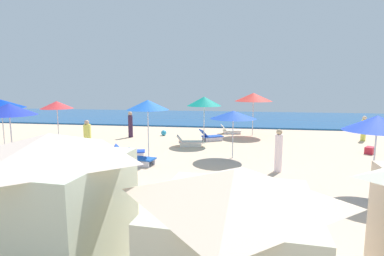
# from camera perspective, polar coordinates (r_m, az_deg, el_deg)

# --- Properties ---
(ground_plane) EXTENTS (60.00, 60.00, 0.00)m
(ground_plane) POSITION_cam_1_polar(r_m,az_deg,el_deg) (8.07, -9.43, -16.81)
(ground_plane) COLOR beige
(ocean) EXTENTS (60.00, 13.50, 0.12)m
(ocean) POSITION_cam_1_polar(r_m,az_deg,el_deg) (30.44, 4.62, 1.94)
(ocean) COLOR #154F91
(ocean) RESTS_ON ground_plane
(cabana_1) EXTENTS (2.21, 2.27, 2.71)m
(cabana_1) POSITION_cam_1_polar(r_m,az_deg,el_deg) (5.16, -24.56, -15.54)
(cabana_1) COLOR beige
(cabana_1) RESTS_ON ground_plane
(umbrella_0) EXTENTS (2.46, 2.46, 2.59)m
(umbrella_0) POSITION_cam_1_polar(r_m,az_deg,el_deg) (19.28, -32.32, 3.89)
(umbrella_0) COLOR silver
(umbrella_0) RESTS_ON ground_plane
(umbrella_1) EXTENTS (2.46, 2.46, 2.84)m
(umbrella_1) POSITION_cam_1_polar(r_m,az_deg,el_deg) (20.31, 11.50, 5.73)
(umbrella_1) COLOR silver
(umbrella_1) RESTS_ON ground_plane
(lounge_chair_1_0) EXTENTS (1.47, 0.79, 0.64)m
(lounge_chair_1_0) POSITION_cam_1_polar(r_m,az_deg,el_deg) (21.10, 7.24, -0.41)
(lounge_chair_1_0) COLOR silver
(lounge_chair_1_0) RESTS_ON ground_plane
(umbrella_2) EXTENTS (2.12, 2.12, 2.20)m
(umbrella_2) POSITION_cam_1_polar(r_m,az_deg,el_deg) (13.93, 7.77, 2.48)
(umbrella_2) COLOR silver
(umbrella_2) RESTS_ON ground_plane
(umbrella_3) EXTENTS (1.87, 1.87, 2.71)m
(umbrella_3) POSITION_cam_1_polar(r_m,az_deg,el_deg) (13.60, -8.35, 4.32)
(umbrella_3) COLOR silver
(umbrella_3) RESTS_ON ground_plane
(lounge_chair_3_0) EXTENTS (1.50, 0.93, 0.61)m
(lounge_chair_3_0) POSITION_cam_1_polar(r_m,az_deg,el_deg) (14.63, -11.74, -4.39)
(lounge_chair_3_0) COLOR silver
(lounge_chair_3_0) RESTS_ON ground_plane
(lounge_chair_3_1) EXTENTS (1.46, 0.85, 0.67)m
(lounge_chair_3_1) POSITION_cam_1_polar(r_m,az_deg,el_deg) (13.12, -10.12, -5.69)
(lounge_chair_3_1) COLOR silver
(lounge_chair_3_1) RESTS_ON ground_plane
(umbrella_4) EXTENTS (2.08, 2.08, 2.66)m
(umbrella_4) POSITION_cam_1_polar(r_m,az_deg,el_deg) (14.06, -31.23, 3.03)
(umbrella_4) COLOR silver
(umbrella_4) RESTS_ON ground_plane
(lounge_chair_4_0) EXTENTS (1.57, 1.03, 0.63)m
(lounge_chair_4_0) POSITION_cam_1_polar(r_m,az_deg,el_deg) (15.22, -26.18, -4.55)
(lounge_chair_4_0) COLOR silver
(lounge_chair_4_0) RESTS_ON ground_plane
(umbrella_5) EXTENTS (1.97, 1.97, 2.47)m
(umbrella_5) POSITION_cam_1_polar(r_m,az_deg,el_deg) (10.72, 31.55, 0.76)
(umbrella_5) COLOR silver
(umbrella_5) RESTS_ON ground_plane
(umbrella_6) EXTENTS (1.97, 1.97, 2.70)m
(umbrella_6) POSITION_cam_1_polar(r_m,az_deg,el_deg) (17.23, 2.30, 5.04)
(umbrella_6) COLOR silver
(umbrella_6) RESTS_ON ground_plane
(lounge_chair_6_0) EXTENTS (1.49, 0.81, 0.63)m
(lounge_chair_6_0) POSITION_cam_1_polar(r_m,az_deg,el_deg) (16.68, -0.60, -2.65)
(lounge_chair_6_0) COLOR silver
(lounge_chair_6_0) RESTS_ON ground_plane
(lounge_chair_6_1) EXTENTS (1.51, 1.22, 0.72)m
(lounge_chair_6_1) POSITION_cam_1_polar(r_m,az_deg,el_deg) (18.34, 3.52, -1.57)
(lounge_chair_6_1) COLOR silver
(lounge_chair_6_1) RESTS_ON ground_plane
(umbrella_7) EXTENTS (1.92, 1.92, 2.39)m
(umbrella_7) POSITION_cam_1_polar(r_m,az_deg,el_deg) (19.94, -24.14, 3.99)
(umbrella_7) COLOR silver
(umbrella_7) RESTS_ON ground_plane
(beachgoer_0) EXTENTS (0.39, 0.39, 1.69)m
(beachgoer_0) POSITION_cam_1_polar(r_m,az_deg,el_deg) (12.28, 15.99, -4.25)
(beachgoer_0) COLOR white
(beachgoer_0) RESTS_ON ground_plane
(beachgoer_1) EXTENTS (0.49, 0.49, 1.61)m
(beachgoer_1) POSITION_cam_1_polar(r_m,az_deg,el_deg) (16.28, -19.10, -1.59)
(beachgoer_1) COLOR #E1DA59
(beachgoer_1) RESTS_ON ground_plane
(beachgoer_2) EXTENTS (0.39, 0.39, 1.51)m
(beachgoer_2) POSITION_cam_1_polar(r_m,az_deg,el_deg) (21.01, 29.63, -0.12)
(beachgoer_2) COLOR #E3DE52
(beachgoer_2) RESTS_ON ground_plane
(beachgoer_3) EXTENTS (0.30, 0.30, 1.66)m
(beachgoer_3) POSITION_cam_1_polar(r_m,az_deg,el_deg) (19.86, -11.52, 0.61)
(beachgoer_3) COLOR #36203A
(beachgoer_3) RESTS_ON ground_plane
(cooler_box_0) EXTENTS (0.61, 0.65, 0.34)m
(cooler_box_0) POSITION_cam_1_polar(r_m,az_deg,el_deg) (17.33, 30.50, -3.64)
(cooler_box_0) COLOR red
(cooler_box_0) RESTS_ON ground_plane
(beach_ball_1) EXTENTS (0.36, 0.36, 0.36)m
(beach_ball_1) POSITION_cam_1_polar(r_m,az_deg,el_deg) (20.29, -5.35, -0.91)
(beach_ball_1) COLOR #2A9CCB
(beach_ball_1) RESTS_ON ground_plane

